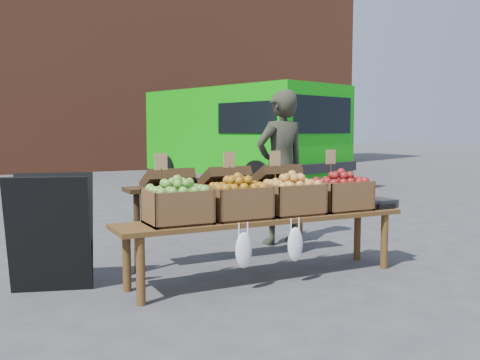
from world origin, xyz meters
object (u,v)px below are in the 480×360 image
crate_green_apples (341,195)px  weighing_scale (375,203)px  vendor (281,167)px  display_bench (265,248)px  crate_red_apples (292,199)px  crate_russet_pears (238,202)px  back_table (225,211)px  delivery_van (242,139)px  crate_golden_apples (178,206)px  chalkboard_sign (51,232)px

crate_green_apples → weighing_scale: 0.44m
vendor → weighing_scale: 1.33m
display_bench → crate_red_apples: 0.51m
vendor → crate_russet_pears: bearing=40.9°
weighing_scale → back_table: bearing=151.2°
back_table → crate_green_apples: bearing=-39.1°
display_bench → crate_green_apples: 0.93m
vendor → display_bench: vendor is taller
display_bench → weighing_scale: bearing=0.0°
weighing_scale → crate_red_apples: bearing=180.0°
vendor → display_bench: bearing=48.3°
crate_russet_pears → weighing_scale: (1.52, 0.00, -0.10)m
delivery_van → weighing_scale: size_ratio=14.84×
crate_russet_pears → weighing_scale: 1.53m
crate_golden_apples → delivery_van: bearing=59.2°
delivery_van → back_table: 7.13m
crate_golden_apples → crate_red_apples: bearing=0.0°
chalkboard_sign → crate_green_apples: bearing=6.0°
weighing_scale → chalkboard_sign: bearing=170.5°
display_bench → back_table: bearing=94.8°
vendor → chalkboard_sign: vendor is taller
back_table → crate_golden_apples: size_ratio=4.20×
display_bench → crate_russet_pears: (-0.28, 0.00, 0.42)m
vendor → weighing_scale: bearing=99.5°
chalkboard_sign → crate_red_apples: 2.10m
chalkboard_sign → weighing_scale: size_ratio=2.90×
vendor → crate_russet_pears: (-1.19, -1.25, -0.19)m
chalkboard_sign → display_bench: chalkboard_sign is taller
weighing_scale → display_bench: bearing=180.0°
chalkboard_sign → vendor: bearing=32.7°
display_bench → crate_golden_apples: bearing=180.0°
vendor → back_table: bearing=23.0°
chalkboard_sign → crate_green_apples: 2.63m
crate_golden_apples → crate_red_apples: size_ratio=1.00×
crate_red_apples → chalkboard_sign: bearing=166.1°
chalkboard_sign → crate_golden_apples: chalkboard_sign is taller
crate_red_apples → crate_green_apples: same height
delivery_van → vendor: bearing=-128.8°
crate_green_apples → crate_golden_apples: bearing=180.0°
display_bench → crate_red_apples: size_ratio=5.40×
crate_red_apples → vendor: bearing=62.9°
back_table → crate_russet_pears: 0.77m
vendor → crate_green_apples: size_ratio=3.58×
crate_red_apples → crate_green_apples: bearing=0.0°
crate_russet_pears → crate_green_apples: (1.10, 0.00, 0.00)m
back_table → crate_green_apples: 1.16m
delivery_van → chalkboard_sign: delivery_van is taller
back_table → display_bench: size_ratio=0.78×
crate_golden_apples → crate_green_apples: 1.65m
back_table → crate_golden_apples: back_table is taller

